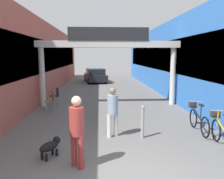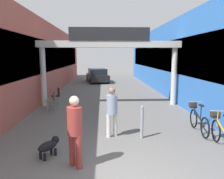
# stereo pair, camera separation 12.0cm
# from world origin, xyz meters

# --- Properties ---
(storefront_left) EXTENTS (3.00, 26.00, 4.57)m
(storefront_left) POSITION_xyz_m (-5.09, 11.00, 2.29)
(storefront_left) COLOR #B25142
(storefront_left) RESTS_ON ground_plane
(storefront_right) EXTENTS (3.00, 26.00, 4.57)m
(storefront_right) POSITION_xyz_m (5.09, 11.00, 2.29)
(storefront_right) COLOR blue
(storefront_right) RESTS_ON ground_plane
(arcade_sign_gateway) EXTENTS (7.40, 0.47, 3.93)m
(arcade_sign_gateway) POSITION_xyz_m (0.00, 7.29, 2.76)
(arcade_sign_gateway) COLOR beige
(arcade_sign_gateway) RESTS_ON ground_plane
(pedestrian_with_dog) EXTENTS (0.48, 0.48, 1.67)m
(pedestrian_with_dog) POSITION_xyz_m (-0.98, 0.96, 0.95)
(pedestrian_with_dog) COLOR #99332D
(pedestrian_with_dog) RESTS_ON ground_plane
(pedestrian_companion) EXTENTS (0.46, 0.46, 1.58)m
(pedestrian_companion) POSITION_xyz_m (-0.06, 2.85, 0.89)
(pedestrian_companion) COLOR silver
(pedestrian_companion) RESTS_ON ground_plane
(dog_on_leash) EXTENTS (0.56, 0.65, 0.48)m
(dog_on_leash) POSITION_xyz_m (-1.71, 1.51, 0.30)
(dog_on_leash) COLOR black
(dog_on_leash) RESTS_ON ground_plane
(bicycle_orange_nearest) EXTENTS (0.46, 1.68, 0.98)m
(bicycle_orange_nearest) POSITION_xyz_m (2.97, 1.90, 0.44)
(bicycle_orange_nearest) COLOR black
(bicycle_orange_nearest) RESTS_ON ground_plane
(bicycle_black_second) EXTENTS (0.46, 1.69, 0.98)m
(bicycle_black_second) POSITION_xyz_m (2.86, 3.20, 0.44)
(bicycle_black_second) COLOR black
(bicycle_black_second) RESTS_ON ground_plane
(bollard_post_metal) EXTENTS (0.10, 0.10, 1.04)m
(bollard_post_metal) POSITION_xyz_m (0.86, 2.67, 0.53)
(bollard_post_metal) COLOR gray
(bollard_post_metal) RESTS_ON ground_plane
(cafe_chair_wood_nearer) EXTENTS (0.52, 0.52, 0.89)m
(cafe_chair_wood_nearer) POSITION_xyz_m (-2.71, 6.30, 0.54)
(cafe_chair_wood_nearer) COLOR gray
(cafe_chair_wood_nearer) RESTS_ON ground_plane
(cafe_chair_black_farther) EXTENTS (0.52, 0.52, 0.89)m
(cafe_chair_black_farther) POSITION_xyz_m (-2.75, 7.53, 0.54)
(cafe_chair_black_farther) COLOR gray
(cafe_chair_black_farther) RESTS_ON ground_plane
(parked_car_black) EXTENTS (2.40, 4.24, 1.33)m
(parked_car_black) POSITION_xyz_m (-0.87, 17.51, 0.64)
(parked_car_black) COLOR black
(parked_car_black) RESTS_ON ground_plane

